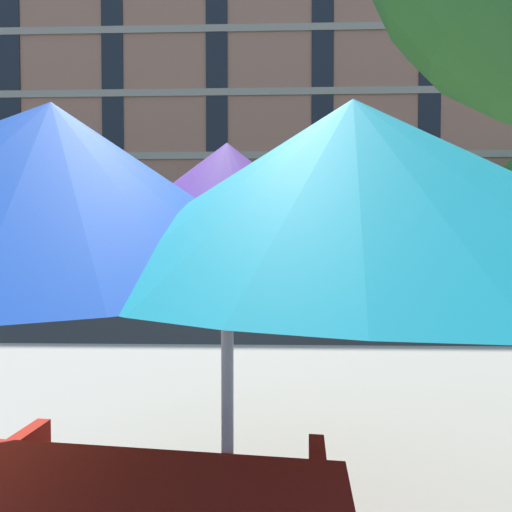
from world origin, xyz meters
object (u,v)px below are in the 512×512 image
sedan_black (392,268)px  street_tree_middle (338,224)px  street_tree_left (107,216)px  sedan_silver (219,268)px  patio_umbrella (227,211)px  pickup_silver (81,265)px

sedan_black → street_tree_middle: bearing=114.8°
street_tree_left → sedan_black: bearing=-15.9°
sedan_silver → patio_umbrella: size_ratio=1.36×
street_tree_middle → pickup_silver: bearing=-163.0°
street_tree_left → sedan_silver: bearing=-31.3°
sedan_black → patio_umbrella: size_ratio=1.36×
street_tree_middle → patio_umbrella: (-3.43, -15.85, -0.87)m
street_tree_left → street_tree_middle: street_tree_left is taller
sedan_black → sedan_silver: bearing=180.0°
sedan_silver → sedan_black: bearing=0.0°
pickup_silver → street_tree_middle: (10.28, 3.15, 1.75)m
sedan_black → patio_umbrella: 13.64m
pickup_silver → street_tree_middle: 10.90m
sedan_silver → street_tree_left: street_tree_left is taller
sedan_silver → sedan_black: 6.47m
street_tree_middle → sedan_black: bearing=-65.2°
sedan_silver → street_tree_middle: street_tree_middle is taller
street_tree_left → patio_umbrella: 17.78m
sedan_silver → street_tree_middle: bearing=32.2°
sedan_silver → patio_umbrella: patio_umbrella is taller
pickup_silver → patio_umbrella: patio_umbrella is taller
patio_umbrella → street_tree_middle: bearing=77.8°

